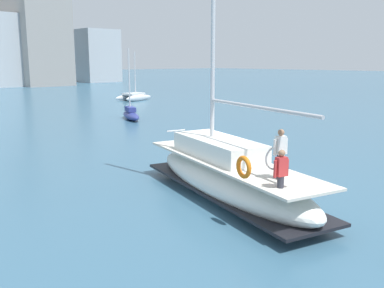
{
  "coord_description": "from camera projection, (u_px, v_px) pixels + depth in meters",
  "views": [
    {
      "loc": [
        -13.2,
        -11.78,
        5.09
      ],
      "look_at": [
        -1.96,
        0.56,
        1.8
      ],
      "focal_mm": 39.71,
      "sensor_mm": 36.0,
      "label": 1
    }
  ],
  "objects": [
    {
      "name": "ground_plane",
      "position": [
        234.0,
        181.0,
        18.25
      ],
      "size": [
        400.0,
        400.0,
        0.0
      ],
      "primitive_type": "plane",
      "color": "#38607A"
    },
    {
      "name": "main_sailboat",
      "position": [
        227.0,
        175.0,
        15.8
      ],
      "size": [
        4.7,
        9.9,
        14.28
      ],
      "color": "white",
      "rests_on": "ground"
    },
    {
      "name": "moored_sloop_near",
      "position": [
        131.0,
        114.0,
        37.14
      ],
      "size": [
        2.54,
        4.41,
        6.13
      ],
      "color": "navy",
      "rests_on": "ground"
    },
    {
      "name": "moored_cutter_left",
      "position": [
        134.0,
        96.0,
        55.0
      ],
      "size": [
        5.1,
        3.29,
        6.24
      ],
      "color": "silver",
      "rests_on": "ground"
    }
  ]
}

